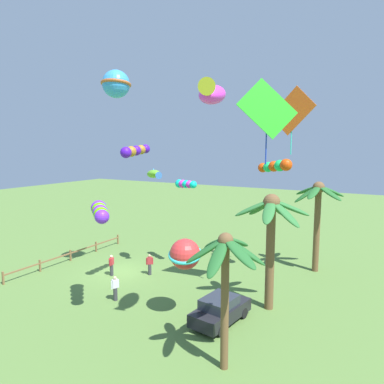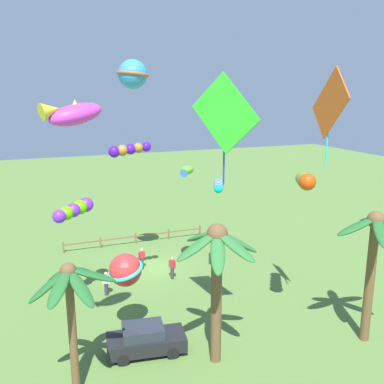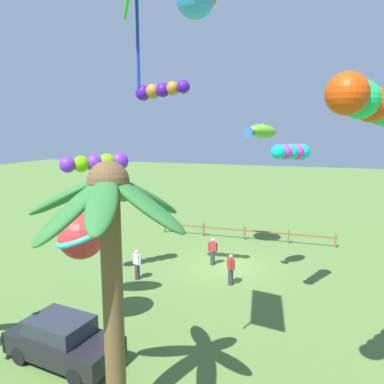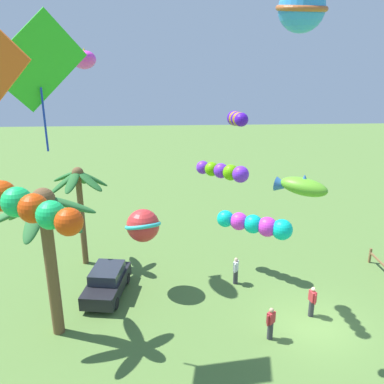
% 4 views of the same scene
% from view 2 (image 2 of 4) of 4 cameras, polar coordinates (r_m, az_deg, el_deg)
% --- Properties ---
extents(ground_plane, '(120.00, 120.00, 0.00)m').
position_cam_2_polar(ground_plane, '(32.40, -5.41, -10.06)').
color(ground_plane, '#567A38').
extents(palm_tree_0, '(4.28, 4.33, 6.98)m').
position_cam_2_polar(palm_tree_0, '(19.89, 3.42, -9.20)').
color(palm_tree_0, brown).
rests_on(palm_tree_0, ground).
extents(palm_tree_1, '(4.29, 3.98, 7.07)m').
position_cam_2_polar(palm_tree_1, '(23.38, 23.16, -6.45)').
color(palm_tree_1, brown).
rests_on(palm_tree_1, ground).
extents(palm_tree_2, '(3.62, 3.52, 6.11)m').
position_cam_2_polar(palm_tree_2, '(18.51, -16.00, -13.03)').
color(palm_tree_2, brown).
rests_on(palm_tree_2, ground).
extents(rail_fence, '(12.18, 0.12, 0.95)m').
position_cam_2_polar(rail_fence, '(37.18, -7.57, -6.01)').
color(rail_fence, brown).
rests_on(rail_fence, ground).
extents(parked_car_0, '(4.11, 2.25, 1.51)m').
position_cam_2_polar(parked_car_0, '(22.57, -6.28, -19.07)').
color(parked_car_0, black).
rests_on(parked_car_0, ground).
extents(spectator_0, '(0.52, 0.36, 1.59)m').
position_cam_2_polar(spectator_0, '(28.46, -11.44, -11.92)').
color(spectator_0, '#38383D').
rests_on(spectator_0, ground).
extents(spectator_1, '(0.42, 0.44, 1.59)m').
position_cam_2_polar(spectator_1, '(30.20, -2.67, -10.12)').
color(spectator_1, '#38383D').
rests_on(spectator_1, ground).
extents(spectator_2, '(0.54, 0.31, 1.59)m').
position_cam_2_polar(spectator_2, '(31.94, -6.76, -8.87)').
color(spectator_2, '#38383D').
rests_on(spectator_2, ground).
extents(kite_ball_0, '(2.38, 2.39, 1.72)m').
position_cam_2_polar(kite_ball_0, '(22.80, -8.93, -10.29)').
color(kite_ball_0, red).
extents(kite_tube_1, '(2.56, 2.73, 0.91)m').
position_cam_2_polar(kite_tube_1, '(25.90, -15.44, -2.28)').
color(kite_tube_1, '#742AED').
extents(kite_tube_2, '(1.47, 2.37, 0.72)m').
position_cam_2_polar(kite_tube_2, '(27.99, 3.59, 0.84)').
color(kite_tube_2, '#0BD4BB').
extents(kite_diamond_3, '(1.90, 3.18, 5.05)m').
position_cam_2_polar(kite_diamond_3, '(19.21, 4.41, 10.35)').
color(kite_diamond_3, green).
extents(kite_diamond_4, '(0.69, 3.46, 4.89)m').
position_cam_2_polar(kite_diamond_4, '(22.16, 18.03, 11.08)').
color(kite_diamond_4, orange).
extents(kite_fish_5, '(1.68, 2.03, 0.85)m').
position_cam_2_polar(kite_fish_5, '(28.97, -0.69, 2.96)').
color(kite_fish_5, '#63B629').
extents(kite_tube_6, '(2.61, 0.71, 0.86)m').
position_cam_2_polar(kite_tube_6, '(25.85, -8.55, 5.66)').
color(kite_tube_6, '#4B13C1').
extents(kite_fish_7, '(2.77, 1.75, 1.23)m').
position_cam_2_polar(kite_fish_7, '(17.78, -15.80, 10.10)').
color(kite_fish_7, '#EE39D9').
extents(kite_ball_8, '(2.33, 2.32, 1.86)m').
position_cam_2_polar(kite_ball_8, '(28.07, -7.97, 15.38)').
color(kite_ball_8, '#3796E6').
extents(kite_tube_9, '(2.03, 2.90, 1.12)m').
position_cam_2_polar(kite_tube_9, '(23.06, 14.91, 1.52)').
color(kite_tube_9, '#E2430B').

